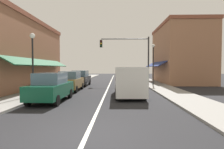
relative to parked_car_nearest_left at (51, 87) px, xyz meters
The scene contains 13 objects.
ground_plane 12.73m from the parked_car_nearest_left, 75.85° to the left, with size 80.00×80.00×0.00m, color black.
sidewalk_left 12.57m from the parked_car_nearest_left, 101.00° to the left, with size 2.60×56.00×0.12m, color gray.
sidewalk_right 15.05m from the parked_car_nearest_left, 55.06° to the left, with size 2.60×56.00×0.12m, color gray.
lane_center_stripe 12.73m from the parked_car_nearest_left, 75.85° to the left, with size 0.14×52.00×0.01m, color silver.
storefront_left_block 9.19m from the parked_car_nearest_left, 134.36° to the left, with size 6.29×14.20×6.83m.
storefront_right_block 19.39m from the parked_car_nearest_left, 48.40° to the left, with size 6.93×10.20×7.89m.
parked_car_nearest_left is the anchor object (origin of this frame).
parked_car_second_left 5.08m from the parked_car_nearest_left, 91.70° to the left, with size 1.81×4.11×1.77m.
parked_car_third_left 9.68m from the parked_car_nearest_left, 90.91° to the left, with size 1.83×4.13×1.77m.
van_in_lane 5.43m from the parked_car_nearest_left, 25.17° to the left, with size 2.07×5.21×2.12m.
traffic_signal_mast_arm 13.21m from the parked_car_nearest_left, 63.06° to the left, with size 6.07×0.50×5.89m.
street_lamp_left_near 3.26m from the parked_car_nearest_left, 140.18° to the left, with size 0.36×0.36×4.50m.
street_lamp_right_mid 12.86m from the parked_car_nearest_left, 49.93° to the left, with size 0.36×0.36×4.76m.
Camera 1 is at (0.95, -5.26, 2.09)m, focal length 28.98 mm.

